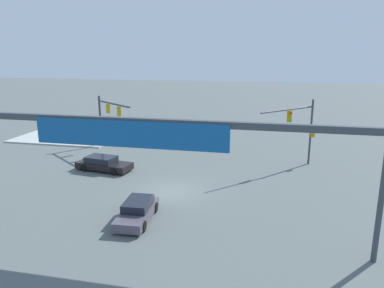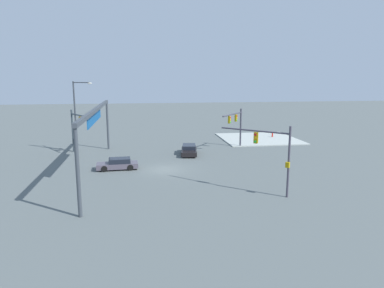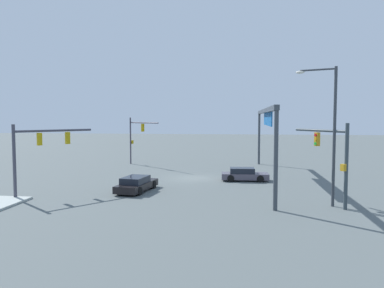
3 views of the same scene
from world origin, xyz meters
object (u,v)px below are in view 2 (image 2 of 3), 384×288
Objects in this scene: traffic_signal_cross_street at (236,122)px; sedan_car_approaching at (189,150)px; sedan_car_waiting_far at (118,164)px; fire_hydrant_on_curb at (272,135)px; traffic_signal_opposite_side at (272,149)px; streetlamp_curved_arm at (77,112)px; traffic_signal_near_corner at (76,125)px.

sedan_car_approaching is (-2.64, 6.90, -3.17)m from traffic_signal_cross_street.
fire_hydrant_on_curb is at bearing -148.29° from sedan_car_waiting_far.
traffic_signal_opposite_side reaches higher than sedan_car_waiting_far.
traffic_signal_cross_street is at bearing 21.00° from streetlamp_curved_arm.
traffic_signal_opposite_side is at bearing 30.78° from traffic_signal_cross_street.
sedan_car_waiting_far is (10.20, 13.23, -3.35)m from traffic_signal_opposite_side.
sedan_car_approaching reaches higher than fire_hydrant_on_curb.
traffic_signal_cross_street is 18.16m from sedan_car_waiting_far.
traffic_signal_cross_street is 21.09m from streetlamp_curved_arm.
sedan_car_approaching is at bearing -147.01° from sedan_car_waiting_far.
sedan_car_approaching is at bearing 9.73° from streetlamp_curved_arm.
sedan_car_approaching is at bearing -31.57° from traffic_signal_cross_street.
traffic_signal_opposite_side is 17.46m from sedan_car_approaching.
traffic_signal_opposite_side reaches higher than sedan_car_approaching.
traffic_signal_near_corner is at bearing -2.70° from traffic_signal_opposite_side.
streetlamp_curved_arm is (0.59, 21.03, 1.56)m from traffic_signal_cross_street.
sedan_car_waiting_far reaches higher than fire_hydrant_on_curb.
fire_hydrant_on_curb is at bearing 170.43° from traffic_signal_cross_street.
traffic_signal_opposite_side is 17.04m from sedan_car_waiting_far.
streetlamp_curved_arm reaches higher than traffic_signal_opposite_side.
traffic_signal_near_corner is 1.11× the size of sedan_car_approaching.
fire_hydrant_on_curb is (10.31, -15.15, -0.09)m from sedan_car_approaching.
streetlamp_curved_arm is at bearing -94.65° from sedan_car_approaching.
sedan_car_approaching is 1.13× the size of sedan_car_waiting_far.
traffic_signal_opposite_side is at bearing 23.95° from sedan_car_approaching.
streetlamp_curved_arm is 12.00m from sedan_car_waiting_far.
traffic_signal_near_corner is 15.10m from sedan_car_approaching.
streetlamp_curved_arm is 12.99× the size of fire_hydrant_on_curb.
fire_hydrant_on_curb is (26.81, -10.50, -3.44)m from traffic_signal_opposite_side.
sedan_car_waiting_far is (-9.62, -5.83, -3.02)m from traffic_signal_near_corner.
traffic_signal_cross_street reaches higher than sedan_car_waiting_far.
traffic_signal_opposite_side is 1.09× the size of traffic_signal_cross_street.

